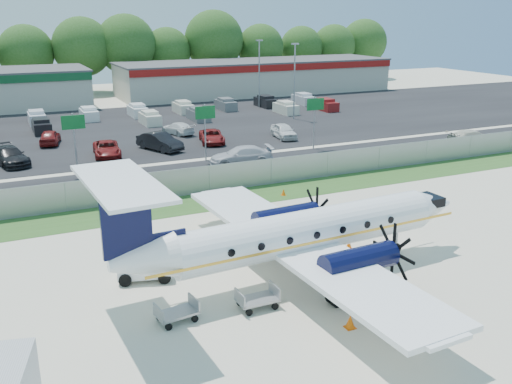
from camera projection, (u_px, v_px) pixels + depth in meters
name	position (u px, v px, depth m)	size (l,w,h in m)	color
ground	(305.00, 266.00, 29.40)	(170.00, 170.00, 0.00)	beige
grass_verge	(220.00, 200.00, 39.78)	(170.00, 4.00, 0.02)	#2D561E
access_road	(188.00, 175.00, 45.84)	(170.00, 8.00, 0.02)	black
parking_lot	(129.00, 129.00, 64.01)	(170.00, 32.00, 0.02)	black
perimeter_fence	(209.00, 179.00, 41.22)	(120.00, 0.06, 1.99)	gray
building_east	(256.00, 77.00, 92.70)	(44.40, 12.40, 5.24)	beige
sign_left	(74.00, 131.00, 44.92)	(1.80, 0.26, 5.00)	gray
sign_mid	(205.00, 120.00, 49.35)	(1.80, 0.26, 5.00)	gray
sign_right	(315.00, 111.00, 53.77)	(1.80, 0.26, 5.00)	gray
light_pole_ne	(294.00, 76.00, 68.76)	(0.90, 0.35, 9.09)	gray
light_pole_se	(259.00, 69.00, 77.41)	(0.90, 0.35, 9.09)	gray
tree_line	(82.00, 93.00, 93.43)	(112.00, 6.00, 14.00)	#244D16
aircraft	(300.00, 232.00, 27.50)	(19.72, 19.46, 6.11)	white
pushback_tug	(147.00, 265.00, 27.95)	(2.90, 2.44, 1.39)	white
baggage_cart_near	(177.00, 312.00, 24.01)	(1.85, 1.27, 0.90)	gray
baggage_cart_far	(257.00, 299.00, 25.12)	(1.80, 1.10, 0.94)	gray
cone_nose	(349.00, 244.00, 31.53)	(0.37, 0.37, 0.52)	#E95C07
cone_port_wing	(350.00, 322.00, 23.54)	(0.42, 0.42, 0.60)	#E95C07
cone_starboard_wing	(284.00, 192.00, 40.76)	(0.34, 0.34, 0.49)	#E95C07
road_car_mid	(241.00, 165.00, 49.13)	(2.21, 5.43, 1.58)	silver
road_car_east	(471.00, 145.00, 56.38)	(2.10, 5.17, 1.50)	beige
parked_car_a	(11.00, 165.00, 49.08)	(2.17, 5.34, 1.55)	black
parked_car_b	(107.00, 156.00, 52.07)	(2.27, 4.91, 1.37)	maroon
parked_car_c	(160.00, 150.00, 54.29)	(1.78, 5.09, 1.68)	black
parked_car_d	(212.00, 143.00, 57.30)	(2.21, 4.80, 1.33)	maroon
parked_car_e	(284.00, 138.00, 59.54)	(1.78, 4.42, 1.51)	silver
parked_car_f	(51.00, 144.00, 56.73)	(1.74, 4.32, 1.47)	maroon
parked_car_g	(178.00, 134.00, 61.46)	(1.80, 4.44, 1.29)	silver
far_parking_rows	(119.00, 122.00, 68.34)	(56.00, 10.00, 1.60)	gray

